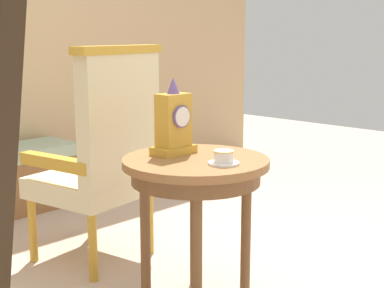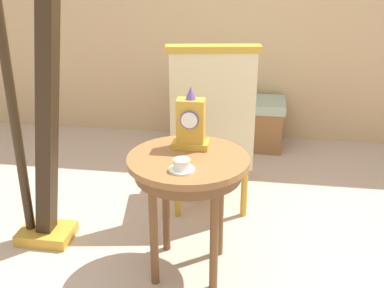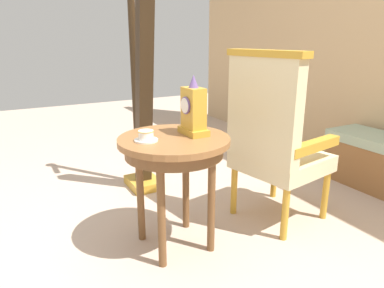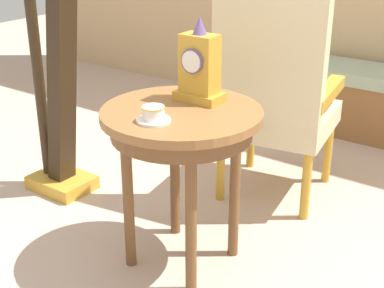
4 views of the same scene
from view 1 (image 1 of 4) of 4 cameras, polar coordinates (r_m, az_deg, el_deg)
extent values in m
cylinder|color=brown|center=(2.41, 0.37, -1.84)|extent=(0.63, 0.63, 0.03)
cylinder|color=brown|center=(2.43, 0.37, -3.05)|extent=(0.55, 0.55, 0.07)
cylinder|color=brown|center=(2.72, 0.26, -7.77)|extent=(0.04, 0.04, 0.64)
cylinder|color=brown|center=(2.52, -4.71, -9.38)|extent=(0.04, 0.04, 0.64)
cylinder|color=brown|center=(2.31, 0.49, -11.29)|extent=(0.04, 0.04, 0.64)
cylinder|color=brown|center=(2.53, 5.42, -9.32)|extent=(0.04, 0.04, 0.64)
cylinder|color=white|center=(2.30, 3.20, -1.94)|extent=(0.13, 0.13, 0.01)
cylinder|color=white|center=(2.29, 3.21, -1.23)|extent=(0.08, 0.08, 0.05)
torus|color=gold|center=(2.29, 3.22, -0.71)|extent=(0.09, 0.09, 0.00)
cube|color=gold|center=(2.49, -1.86, -0.61)|extent=(0.19, 0.11, 0.04)
cube|color=gold|center=(2.47, -1.88, 2.42)|extent=(0.14, 0.09, 0.23)
cylinder|color=#664C8C|center=(2.43, -1.04, 2.76)|extent=(0.10, 0.01, 0.10)
cylinder|color=white|center=(2.42, -0.94, 2.75)|extent=(0.08, 0.00, 0.08)
cone|color=#664C8C|center=(2.45, -1.90, 5.89)|extent=(0.06, 0.06, 0.07)
cube|color=beige|center=(3.08, -10.13, -4.06)|extent=(0.60, 0.60, 0.11)
cube|color=beige|center=(2.85, -7.23, 2.54)|extent=(0.53, 0.17, 0.64)
cube|color=gold|center=(2.82, -7.40, 9.38)|extent=(0.57, 0.19, 0.04)
cube|color=gold|center=(3.20, -7.34, -0.35)|extent=(0.15, 0.47, 0.06)
cube|color=gold|center=(2.88, -13.45, -1.83)|extent=(0.15, 0.47, 0.06)
cylinder|color=gold|center=(3.44, -10.04, -6.43)|extent=(0.04, 0.04, 0.35)
cylinder|color=gold|center=(3.16, -15.70, -8.27)|extent=(0.04, 0.04, 0.35)
cylinder|color=gold|center=(3.16, -4.28, -7.88)|extent=(0.04, 0.04, 0.35)
cylinder|color=gold|center=(2.85, -9.92, -10.15)|extent=(0.04, 0.04, 0.35)
cube|color=#9EB299|center=(4.00, -18.12, -1.00)|extent=(0.93, 0.40, 0.08)
cube|color=brown|center=(4.05, -17.93, -4.05)|extent=(0.89, 0.38, 0.36)
camera|label=2|loc=(2.15, 60.71, 17.25)|focal=43.68mm
camera|label=3|loc=(3.50, 31.36, 9.68)|focal=33.11mm
camera|label=4|loc=(2.90, 44.89, 11.69)|focal=52.18mm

